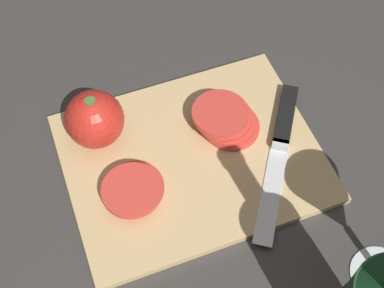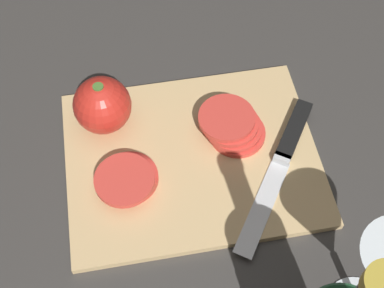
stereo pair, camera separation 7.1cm
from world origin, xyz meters
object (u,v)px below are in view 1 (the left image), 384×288
object	(u,v)px
knife	(283,131)
tomato_slice_stack_far	(133,189)
whole_tomato	(95,119)
tomato_slice_stack_near	(226,120)

from	to	relation	value
knife	tomato_slice_stack_far	world-z (taller)	tomato_slice_stack_far
whole_tomato	tomato_slice_stack_far	bearing A→B (deg)	100.39
whole_tomato	tomato_slice_stack_far	xyz separation A→B (m)	(-0.02, 0.10, -0.03)
whole_tomato	knife	world-z (taller)	whole_tomato
whole_tomato	knife	bearing A→B (deg)	160.33
whole_tomato	tomato_slice_stack_far	size ratio (longest dim) A/B	0.91
tomato_slice_stack_near	tomato_slice_stack_far	world-z (taller)	tomato_slice_stack_near
tomato_slice_stack_near	tomato_slice_stack_far	size ratio (longest dim) A/B	1.04
whole_tomato	knife	size ratio (longest dim) A/B	0.37
whole_tomato	tomato_slice_stack_far	distance (m)	0.11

